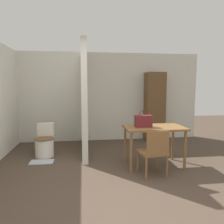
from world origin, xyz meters
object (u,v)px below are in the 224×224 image
at_px(dining_table, 154,131).
at_px(wooden_cabinet, 155,107).
at_px(toilet, 45,143).
at_px(handbag, 143,121).
at_px(wooden_chair, 154,151).

distance_m(dining_table, wooden_cabinet, 2.10).
height_order(toilet, handbag, handbag).
height_order(dining_table, toilet, dining_table).
relative_size(toilet, handbag, 2.22).
bearing_deg(handbag, dining_table, 5.81).
xyz_separation_m(dining_table, wooden_cabinet, (0.67, 1.97, 0.29)).
bearing_deg(toilet, handbag, -25.52).
bearing_deg(toilet, wooden_cabinet, 19.69).
bearing_deg(wooden_chair, wooden_cabinet, 63.43).
bearing_deg(toilet, dining_table, -22.73).
relative_size(wooden_chair, wooden_cabinet, 0.42).
height_order(wooden_chair, handbag, handbag).
distance_m(handbag, wooden_cabinet, 2.18).
relative_size(wooden_chair, handbag, 2.57).
xyz_separation_m(handbag, wooden_cabinet, (0.89, 1.99, 0.07)).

